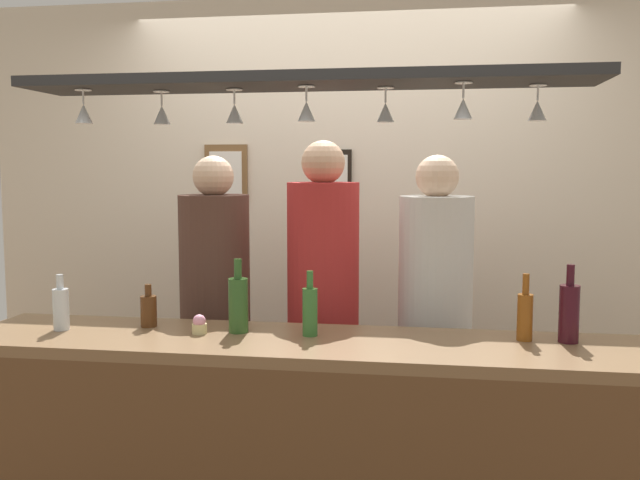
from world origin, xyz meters
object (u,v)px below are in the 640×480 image
(person_middle_red_shirt, at_px, (323,287))
(bottle_beer_brown_stubby, at_px, (149,310))
(bottle_wine_dark_red, at_px, (569,312))
(bottle_beer_amber_tall, at_px, (525,315))
(bottle_beer_green_import, at_px, (310,310))
(bottle_soda_clear, at_px, (61,308))
(picture_frame_crest, at_px, (336,172))
(bottle_champagne_green, at_px, (238,303))
(cupcake, at_px, (199,325))
(person_right_white_patterned_shirt, at_px, (435,299))
(picture_frame_caricature, at_px, (226,173))
(person_left_brown_shirt, at_px, (215,293))

(person_middle_red_shirt, relative_size, bottle_beer_brown_stubby, 9.68)
(bottle_wine_dark_red, bearing_deg, bottle_beer_amber_tall, 178.37)
(bottle_wine_dark_red, bearing_deg, bottle_beer_green_import, -177.14)
(bottle_soda_clear, distance_m, bottle_wine_dark_red, 2.02)
(bottle_wine_dark_red, bearing_deg, bottle_soda_clear, -176.87)
(bottle_wine_dark_red, relative_size, picture_frame_crest, 1.15)
(bottle_champagne_green, distance_m, cupcake, 0.18)
(person_right_white_patterned_shirt, relative_size, picture_frame_caricature, 4.92)
(bottle_soda_clear, distance_m, bottle_beer_brown_stubby, 0.35)
(bottle_beer_green_import, bearing_deg, person_left_brown_shirt, 135.88)
(bottle_beer_green_import, xyz_separation_m, picture_frame_caricature, (-0.74, 1.35, 0.53))
(bottle_beer_brown_stubby, xyz_separation_m, picture_frame_crest, (0.62, 1.30, 0.57))
(person_middle_red_shirt, distance_m, bottle_soda_clear, 1.17)
(bottle_beer_brown_stubby, bearing_deg, person_middle_red_shirt, 36.63)
(person_left_brown_shirt, distance_m, bottle_wine_dark_red, 1.63)
(person_right_white_patterned_shirt, xyz_separation_m, bottle_beer_green_import, (-0.49, -0.55, 0.05))
(bottle_beer_amber_tall, xyz_separation_m, picture_frame_caricature, (-1.57, 1.29, 0.53))
(person_left_brown_shirt, distance_m, bottle_beer_amber_tall, 1.48)
(person_left_brown_shirt, xyz_separation_m, person_middle_red_shirt, (0.53, -0.00, 0.05))
(bottle_beer_brown_stubby, bearing_deg, person_left_brown_shirt, 75.01)
(cupcake, bearing_deg, person_middle_red_shirt, 54.48)
(cupcake, bearing_deg, person_left_brown_shirt, 101.48)
(person_middle_red_shirt, height_order, bottle_wine_dark_red, person_middle_red_shirt)
(bottle_beer_amber_tall, bearing_deg, picture_frame_caricature, 140.51)
(bottle_beer_amber_tall, bearing_deg, bottle_wine_dark_red, -1.63)
(bottle_champagne_green, bearing_deg, bottle_beer_green_import, -2.58)
(bottle_beer_amber_tall, bearing_deg, bottle_champagne_green, -177.93)
(bottle_beer_amber_tall, relative_size, cupcake, 3.33)
(person_left_brown_shirt, distance_m, bottle_beer_green_import, 0.79)
(cupcake, xyz_separation_m, picture_frame_crest, (0.37, 1.38, 0.61))
(bottle_beer_green_import, bearing_deg, person_right_white_patterned_shirt, 47.81)
(bottle_champagne_green, bearing_deg, picture_frame_crest, 80.64)
(cupcake, bearing_deg, bottle_wine_dark_red, 3.37)
(person_middle_red_shirt, distance_m, cupcake, 0.72)
(bottle_soda_clear, bearing_deg, picture_frame_crest, 55.98)
(bottle_champagne_green, relative_size, bottle_soda_clear, 1.30)
(person_middle_red_shirt, bearing_deg, cupcake, -125.52)
(person_middle_red_shirt, bearing_deg, picture_frame_caricature, 131.49)
(person_middle_red_shirt, xyz_separation_m, bottle_beer_brown_stubby, (-0.67, -0.49, -0.03))
(bottle_beer_green_import, distance_m, picture_frame_crest, 1.45)
(bottle_soda_clear, xyz_separation_m, cupcake, (0.58, 0.03, -0.06))
(bottle_champagne_green, bearing_deg, bottle_beer_brown_stubby, 174.55)
(bottle_wine_dark_red, relative_size, picture_frame_caricature, 0.88)
(bottle_wine_dark_red, distance_m, picture_frame_crest, 1.76)
(bottle_champagne_green, distance_m, bottle_beer_green_import, 0.30)
(bottle_beer_amber_tall, xyz_separation_m, picture_frame_crest, (-0.91, 1.29, 0.54))
(person_middle_red_shirt, xyz_separation_m, picture_frame_crest, (-0.05, 0.80, 0.54))
(person_right_white_patterned_shirt, relative_size, bottle_beer_green_import, 6.44)
(person_left_brown_shirt, height_order, picture_frame_caricature, picture_frame_caricature)
(bottle_wine_dark_red, bearing_deg, bottle_champagne_green, -178.39)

